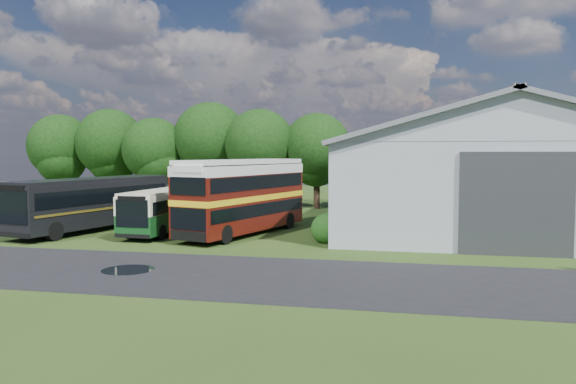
% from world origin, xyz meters
% --- Properties ---
extents(ground, '(120.00, 120.00, 0.00)m').
position_xyz_m(ground, '(0.00, 0.00, 0.00)').
color(ground, '#233B12').
rests_on(ground, ground).
extents(asphalt_road, '(60.00, 8.00, 0.02)m').
position_xyz_m(asphalt_road, '(3.00, -3.00, 0.00)').
color(asphalt_road, black).
rests_on(asphalt_road, ground).
extents(puddle, '(2.20, 2.20, 0.01)m').
position_xyz_m(puddle, '(-1.50, -3.00, 0.00)').
color(puddle, black).
rests_on(puddle, ground).
extents(storage_shed, '(18.80, 24.80, 8.15)m').
position_xyz_m(storage_shed, '(15.00, 15.98, 4.17)').
color(storage_shed, gray).
rests_on(storage_shed, ground).
extents(tree_far_left, '(6.12, 6.12, 8.64)m').
position_xyz_m(tree_far_left, '(-23.00, 24.00, 5.56)').
color(tree_far_left, black).
rests_on(tree_far_left, ground).
extents(tree_left_a, '(6.46, 6.46, 9.12)m').
position_xyz_m(tree_left_a, '(-18.00, 24.50, 5.87)').
color(tree_left_a, black).
rests_on(tree_left_a, ground).
extents(tree_left_b, '(5.78, 5.78, 8.16)m').
position_xyz_m(tree_left_b, '(-13.00, 23.50, 5.25)').
color(tree_left_b, black).
rests_on(tree_left_b, ground).
extents(tree_mid, '(6.80, 6.80, 9.60)m').
position_xyz_m(tree_mid, '(-8.00, 24.80, 6.18)').
color(tree_mid, black).
rests_on(tree_mid, ground).
extents(tree_right_a, '(6.26, 6.26, 8.83)m').
position_xyz_m(tree_right_a, '(-3.00, 23.80, 5.69)').
color(tree_right_a, black).
rests_on(tree_right_a, ground).
extents(tree_right_b, '(5.98, 5.98, 8.45)m').
position_xyz_m(tree_right_b, '(2.00, 24.60, 5.44)').
color(tree_right_b, black).
rests_on(tree_right_b, ground).
extents(shrub_front, '(1.70, 1.70, 1.70)m').
position_xyz_m(shrub_front, '(5.60, 6.00, 0.00)').
color(shrub_front, '#194714').
rests_on(shrub_front, ground).
extents(shrub_mid, '(1.60, 1.60, 1.60)m').
position_xyz_m(shrub_mid, '(5.60, 8.00, 0.00)').
color(shrub_mid, '#194714').
rests_on(shrub_mid, ground).
extents(bus_green_single, '(2.65, 9.87, 2.70)m').
position_xyz_m(bus_green_single, '(-4.55, 8.42, 1.44)').
color(bus_green_single, black).
rests_on(bus_green_single, ground).
extents(bus_maroon_double, '(5.58, 10.89, 4.54)m').
position_xyz_m(bus_maroon_double, '(0.20, 8.12, 2.27)').
color(bus_maroon_double, black).
rests_on(bus_maroon_double, ground).
extents(bus_dark_single, '(5.30, 12.40, 3.33)m').
position_xyz_m(bus_dark_single, '(-9.72, 7.82, 1.77)').
color(bus_dark_single, black).
rests_on(bus_dark_single, ground).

